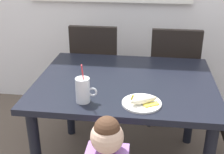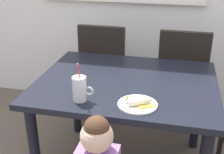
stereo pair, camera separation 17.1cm
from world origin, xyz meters
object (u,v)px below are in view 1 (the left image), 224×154
Objects in this scene: dining_chair_right at (173,71)px; peeled_banana at (144,100)px; milk_cup at (83,91)px; dining_table at (125,94)px; snack_plate at (142,103)px; dining_chair_left at (96,67)px.

peeled_banana is (-0.24, -1.05, 0.24)m from dining_chair_right.
dining_table is at bearing 57.24° from milk_cup.
dining_chair_right reaches higher than snack_plate.
dining_table is 6.91× the size of peeled_banana.
dining_chair_right is at bearing 77.17° from peeled_banana.
snack_plate is (0.34, 0.01, -0.06)m from milk_cup.
milk_cup reaches higher than dining_chair_left.
snack_plate is 0.03m from peeled_banana.
milk_cup is at bearing 60.52° from dining_chair_right.
peeled_banana is (0.14, -0.34, 0.14)m from dining_table.
dining_table is 4.86× the size of milk_cup.
dining_chair_right reaches higher than dining_table.
snack_plate is at bearing 2.26° from milk_cup.
dining_chair_right is at bearing 60.52° from milk_cup.
dining_chair_left reaches higher than dining_table.
dining_chair_right is 3.85× the size of milk_cup.
peeled_banana reaches higher than dining_table.
dining_table is 0.44m from milk_cup.
peeled_banana is at bearing 77.17° from dining_chair_right.
dining_chair_right is 1.10m from peeled_banana.
dining_table is at bearing 115.05° from dining_chair_left.
dining_table is at bearing 62.15° from dining_chair_right.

